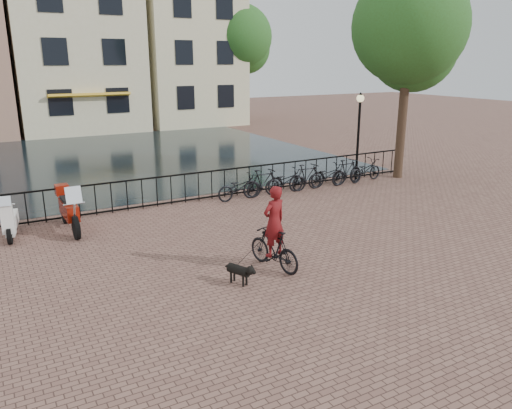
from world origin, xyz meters
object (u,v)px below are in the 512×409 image
lamp_post (359,122)px  motorcycle (68,205)px  cyclist (274,233)px  scooter (10,214)px  dog (239,273)px

lamp_post → motorcycle: lamp_post is taller
cyclist → motorcycle: size_ratio=1.08×
cyclist → scooter: (-5.23, 5.38, -0.21)m
cyclist → lamp_post: bearing=-152.9°
motorcycle → scooter: motorcycle is taller
lamp_post → scooter: (-12.68, -0.54, -1.69)m
lamp_post → motorcycle: (-11.17, -0.76, -1.61)m
scooter → dog: bearing=-45.0°
lamp_post → scooter: lamp_post is taller
dog → motorcycle: motorcycle is taller
lamp_post → dog: (-8.57, -6.27, -2.12)m
motorcycle → scooter: bearing=170.2°
cyclist → dog: size_ratio=2.92×
lamp_post → scooter: size_ratio=2.27×
lamp_post → dog: size_ratio=4.30×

